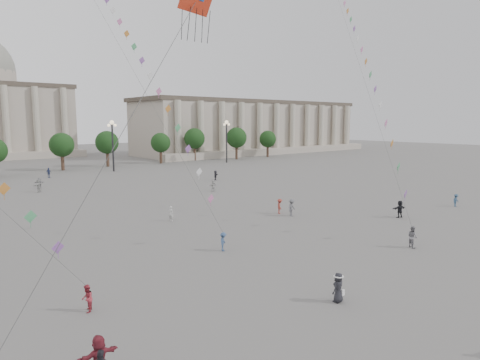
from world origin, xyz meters
TOP-DOWN VIEW (x-y plane):
  - ground at (0.00, 0.00)m, footprint 360.00×360.00m
  - hall_east at (75.00, 93.89)m, footprint 84.00×26.22m
  - tree_row at (0.00, 78.00)m, footprint 137.12×5.12m
  - lamp_post_mid_east at (15.00, 70.00)m, footprint 2.00×0.90m
  - lamp_post_far_east at (45.00, 70.00)m, footprint 2.00×0.90m
  - person_crowd_0 at (1.49, 68.00)m, footprint 1.18×0.74m
  - person_crowd_3 at (21.53, 8.55)m, footprint 1.83×0.95m
  - person_crowd_4 at (-4.44, 51.73)m, footprint 1.76×1.58m
  - person_crowd_6 at (12.93, 16.59)m, footprint 1.40×1.05m
  - person_crowd_7 at (16.05, 35.84)m, footprint 1.55×0.52m
  - person_crowd_8 at (12.77, 18.34)m, footprint 1.13×1.28m
  - person_crowd_9 at (23.57, 45.51)m, footprint 1.59×1.39m
  - person_crowd_12 at (-3.25, 55.95)m, footprint 1.55×0.82m
  - person_crowd_13 at (1.31, 23.02)m, footprint 0.59×0.69m
  - person_crowd_14 at (32.48, 7.39)m, footprint 1.05×0.65m
  - tourist_2 at (-15.26, 0.43)m, footprint 1.78×0.61m
  - kite_flyer_0 at (-13.39, 6.98)m, footprint 0.86×0.94m
  - kite_flyer_1 at (-0.76, 11.16)m, footprint 1.13×1.09m
  - kite_flyer_2 at (12.05, 1.87)m, footprint 1.00×1.10m
  - hat_person at (-1.58, -1.02)m, footprint 0.92×0.67m
  - dragon_kite at (-8.91, 2.68)m, footprint 6.88×2.69m
  - kite_train_east at (28.53, 21.35)m, footprint 31.18×36.21m

SIDE VIEW (x-z plane):
  - ground at x=0.00m, z-range 0.00..0.00m
  - kite_flyer_1 at x=-0.76m, z-range 0.00..1.54m
  - kite_flyer_0 at x=-13.39m, z-range 0.00..1.55m
  - person_crowd_14 at x=32.48m, z-range 0.00..1.57m
  - person_crowd_12 at x=-3.25m, z-range 0.00..1.59m
  - person_crowd_13 at x=1.31m, z-range 0.00..1.62m
  - person_crowd_7 at x=16.05m, z-range 0.00..1.66m
  - person_crowd_8 at x=12.77m, z-range 0.00..1.71m
  - person_crowd_9 at x=23.57m, z-range 0.00..1.74m
  - hat_person at x=-1.58m, z-range 0.03..1.79m
  - kite_flyer_2 at x=12.05m, z-range 0.00..1.82m
  - person_crowd_0 at x=1.49m, z-range 0.00..1.86m
  - person_crowd_3 at x=21.53m, z-range 0.00..1.89m
  - tourist_2 at x=-15.26m, z-range 0.00..1.90m
  - person_crowd_6 at x=12.93m, z-range 0.00..1.93m
  - person_crowd_4 at x=-4.44m, z-range 0.00..1.94m
  - tree_row at x=0.00m, z-range 1.39..9.39m
  - lamp_post_mid_east at x=15.00m, z-range 2.03..12.68m
  - lamp_post_far_east at x=45.00m, z-range 2.03..12.68m
  - hall_east at x=75.00m, z-range -0.17..17.03m
  - dragon_kite at x=-8.91m, z-range 5.94..25.11m
  - kite_train_east at x=28.53m, z-range -7.83..55.82m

